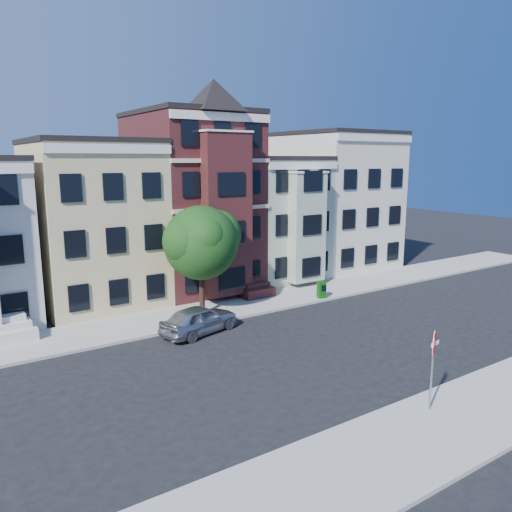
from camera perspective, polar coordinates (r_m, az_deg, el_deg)
ground at (r=25.25m, az=8.00°, el=-10.22°), size 120.00×120.00×0.00m
far_sidewalk at (r=31.30m, az=-1.80°, el=-5.73°), size 60.00×4.00×0.15m
near_sidewalk at (r=20.51m, az=23.61°, el=-16.10°), size 60.00×4.00×0.15m
house_yellow at (r=33.40m, az=-18.19°, el=3.44°), size 7.00×9.00×10.00m
house_brown at (r=35.78m, az=-7.40°, el=5.98°), size 7.00×9.00×12.00m
house_green at (r=39.24m, az=1.21°, el=4.32°), size 6.00×9.00×9.00m
house_cream at (r=43.50m, az=8.85°, el=6.18°), size 8.00×9.00×11.00m
street_tree at (r=28.80m, az=-6.30°, el=0.94°), size 8.69×8.69×7.88m
parked_car at (r=26.75m, az=-6.49°, el=-7.20°), size 4.80×2.89×1.53m
newspaper_box at (r=32.90m, az=7.49°, el=-3.85°), size 0.60×0.56×1.10m
stop_sign at (r=19.32m, az=19.49°, el=-11.73°), size 0.94×0.28×3.39m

